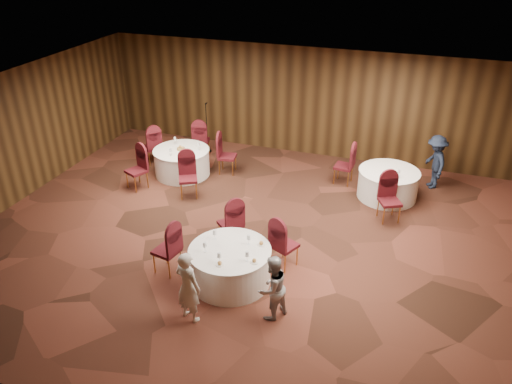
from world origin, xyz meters
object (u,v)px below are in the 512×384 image
(mic_stand, at_px, (207,138))
(table_right, at_px, (388,184))
(woman_a, at_px, (188,287))
(man_c, at_px, (435,162))
(woman_b, at_px, (272,288))
(table_main, at_px, (230,265))
(table_left, at_px, (182,162))

(mic_stand, bearing_deg, table_right, -11.95)
(mic_stand, xyz_separation_m, woman_a, (2.67, -6.86, 0.26))
(man_c, bearing_deg, table_right, -68.92)
(mic_stand, height_order, man_c, mic_stand)
(woman_a, xyz_separation_m, woman_b, (1.36, 0.53, -0.07))
(table_main, height_order, woman_b, woman_b)
(woman_b, bearing_deg, table_right, -166.14)
(mic_stand, relative_size, woman_a, 1.10)
(table_main, height_order, woman_a, woman_a)
(mic_stand, height_order, woman_b, mic_stand)
(table_left, bearing_deg, man_c, 12.42)
(man_c, bearing_deg, woman_a, -51.21)
(table_main, distance_m, table_right, 5.16)
(mic_stand, bearing_deg, woman_a, -68.74)
(table_right, height_order, woman_b, woman_b)
(table_main, distance_m, table_left, 4.98)
(table_main, xyz_separation_m, table_right, (2.55, 4.48, 0.00))
(table_left, bearing_deg, mic_stand, 88.90)
(table_right, bearing_deg, mic_stand, 168.05)
(mic_stand, xyz_separation_m, man_c, (6.59, -0.22, 0.28))
(table_left, xyz_separation_m, table_right, (5.55, 0.51, 0.00))
(table_right, bearing_deg, table_main, -119.71)
(woman_a, bearing_deg, man_c, -102.78)
(table_right, height_order, woman_a, woman_a)
(woman_a, height_order, woman_b, woman_a)
(mic_stand, distance_m, man_c, 6.60)
(woman_a, height_order, man_c, man_c)
(table_left, height_order, table_right, same)
(table_right, distance_m, mic_stand, 5.64)
(table_main, relative_size, woman_b, 1.27)
(table_main, relative_size, table_left, 1.04)
(table_left, relative_size, woman_b, 1.22)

